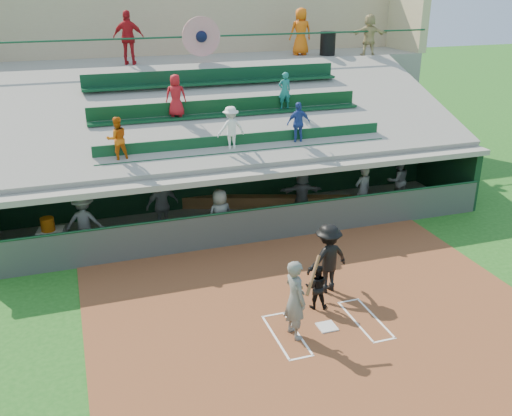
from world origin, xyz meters
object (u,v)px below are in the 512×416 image
object	(u,v)px
catcher	(316,287)
water_cooler	(48,224)
batter_at_plate	(295,299)
home_plate	(327,327)
white_table	(52,239)
trash_bin	(328,43)

from	to	relation	value
catcher	water_cooler	xyz separation A→B (m)	(-6.30, 5.45, 0.30)
batter_at_plate	catcher	bearing A→B (deg)	44.74
home_plate	white_table	bearing A→B (deg)	133.73
catcher	white_table	distance (m)	8.33
batter_at_plate	white_table	world-z (taller)	batter_at_plate
batter_at_plate	trash_bin	distance (m)	14.86
white_table	trash_bin	world-z (taller)	trash_bin
catcher	trash_bin	xyz separation A→B (m)	(5.57, 11.74, 4.49)
home_plate	trash_bin	xyz separation A→B (m)	(5.68, 12.65, 5.06)
white_table	trash_bin	xyz separation A→B (m)	(11.82, 6.23, 4.72)
water_cooler	white_table	bearing A→B (deg)	51.04
home_plate	batter_at_plate	world-z (taller)	batter_at_plate
batter_at_plate	water_cooler	size ratio (longest dim) A/B	4.88
home_plate	water_cooler	world-z (taller)	water_cooler
batter_at_plate	white_table	distance (m)	8.37
catcher	water_cooler	distance (m)	8.33
white_table	water_cooler	xyz separation A→B (m)	(-0.05, -0.06, 0.53)
catcher	water_cooler	world-z (taller)	catcher
white_table	water_cooler	bearing A→B (deg)	-118.93
water_cooler	trash_bin	world-z (taller)	trash_bin
trash_bin	catcher	bearing A→B (deg)	-115.40
batter_at_plate	catcher	world-z (taller)	batter_at_plate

